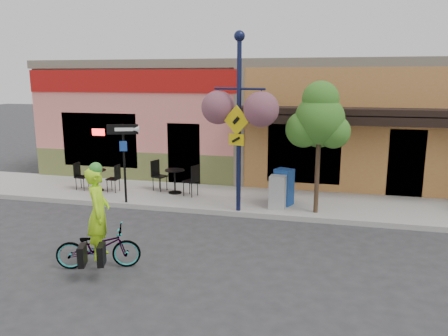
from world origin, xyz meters
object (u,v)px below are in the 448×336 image
bicycle (98,247)px  newspaper_box_grey (278,192)px  building (282,117)px  one_way_sign (124,164)px  newspaper_box_blue (284,187)px  street_tree (318,148)px  lamp_post (239,124)px  cyclist_rider (99,225)px

bicycle → newspaper_box_grey: (3.15, 4.57, 0.18)m
bicycle → newspaper_box_grey: 5.55m
building → newspaper_box_grey: size_ratio=18.73×
building → one_way_sign: bearing=-119.8°
newspaper_box_blue → street_tree: (0.97, -0.56, 1.31)m
building → street_tree: (1.73, -6.52, -0.25)m
building → lamp_post: size_ratio=3.67×
bicycle → newspaper_box_grey: size_ratio=1.77×
building → newspaper_box_blue: size_ratio=16.78×
building → street_tree: bearing=-75.2°
newspaper_box_blue → street_tree: 1.72m
one_way_sign → newspaper_box_grey: size_ratio=2.46×
bicycle → one_way_sign: bearing=-0.5°
bicycle → newspaper_box_grey: bearing=-54.0°
one_way_sign → newspaper_box_grey: one_way_sign is taller
building → bicycle: (-2.52, -10.97, -1.80)m
one_way_sign → newspaper_box_blue: size_ratio=2.20×
building → one_way_sign: building is taller
lamp_post → building: bearing=105.6°
lamp_post → newspaper_box_grey: 2.31m
newspaper_box_blue → lamp_post: bearing=-120.5°
bicycle → one_way_sign: (-1.41, 4.12, 0.89)m
bicycle → newspaper_box_blue: newspaper_box_blue is taller
street_tree → cyclist_rider: bearing=-133.3°
street_tree → one_way_sign: bearing=-176.6°
bicycle → cyclist_rider: (0.05, 0.00, 0.49)m
lamp_post → newspaper_box_grey: (1.06, 0.45, -2.00)m
cyclist_rider → lamp_post: 4.90m
bicycle → newspaper_box_grey: newspaper_box_grey is taller
bicycle → newspaper_box_blue: (3.28, 5.01, 0.24)m
one_way_sign → newspaper_box_blue: 4.82m
building → cyclist_rider: building is taller
newspaper_box_blue → building: bearing=119.9°
cyclist_rider → newspaper_box_blue: 5.96m
newspaper_box_blue → street_tree: bearing=-7.4°
cyclist_rider → newspaper_box_grey: (3.10, 4.57, -0.30)m
building → one_way_sign: size_ratio=7.63×
bicycle → street_tree: 6.34m
cyclist_rider → newspaper_box_grey: size_ratio=1.93×
newspaper_box_grey → street_tree: bearing=-2.5°
building → newspaper_box_blue: 6.21m
newspaper_box_grey → bicycle: bearing=-121.0°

